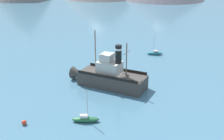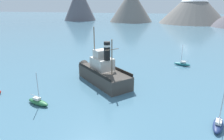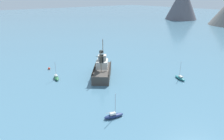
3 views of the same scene
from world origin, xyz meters
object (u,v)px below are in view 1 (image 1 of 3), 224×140
(sailboat_green, at_px, (85,119))
(mooring_buoy, at_px, (24,122))
(old_tugboat, at_px, (109,76))
(sailboat_teal, at_px, (155,53))

(sailboat_green, bearing_deg, mooring_buoy, 171.05)
(mooring_buoy, bearing_deg, old_tugboat, 34.17)
(sailboat_teal, relative_size, sailboat_green, 1.00)
(old_tugboat, height_order, mooring_buoy, old_tugboat)
(old_tugboat, distance_m, sailboat_teal, 21.16)
(sailboat_teal, distance_m, mooring_buoy, 38.23)
(mooring_buoy, bearing_deg, sailboat_teal, 40.12)
(old_tugboat, relative_size, sailboat_green, 2.68)
(old_tugboat, height_order, sailboat_teal, old_tugboat)
(sailboat_teal, height_order, sailboat_green, same)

